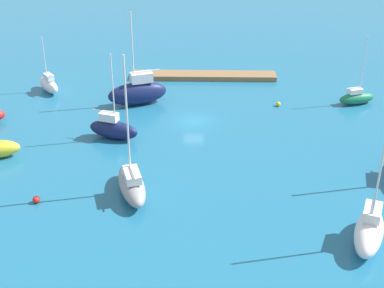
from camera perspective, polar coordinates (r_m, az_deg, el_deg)
water at (r=68.24m, az=0.17°, el=2.40°), size 160.00×160.00×0.00m
pier_dock at (r=81.86m, az=1.24°, el=7.10°), size 21.21×2.90×0.70m
sailboat_navy_by_breakwater at (r=72.67m, az=-5.64°, el=5.40°), size 8.21×5.08×12.33m
sailboat_white_lone_south at (r=48.94m, az=17.90°, el=-8.49°), size 4.56×7.22×11.74m
sailboat_green_outer_mooring at (r=75.95m, az=16.70°, el=4.65°), size 5.33×3.16×9.20m
sailboat_gray_lone_north at (r=53.27m, az=-6.27°, el=-4.11°), size 4.43×7.90×14.05m
sailboat_navy_west_end at (r=64.10m, az=-8.18°, el=1.61°), size 6.26×3.54×10.35m
sailboat_white_off_beacon at (r=79.10m, az=-14.65°, el=6.01°), size 4.31×4.97×7.85m
mooring_buoy_yellow at (r=73.16m, az=8.94°, el=4.12°), size 0.61×0.61×0.61m
mooring_buoy_red at (r=54.29m, az=-15.85°, el=-5.56°), size 0.71×0.71×0.71m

